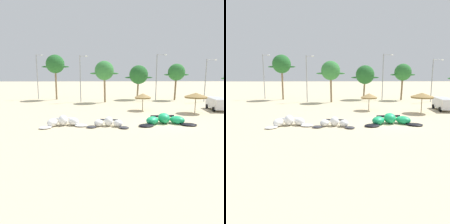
# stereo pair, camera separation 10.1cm
# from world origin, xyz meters

# --- Properties ---
(ground_plane) EXTENTS (260.00, 260.00, 0.00)m
(ground_plane) POSITION_xyz_m (0.00, 0.00, 0.00)
(ground_plane) COLOR beige
(kite_far_left) EXTENTS (5.05, 2.96, 1.12)m
(kite_far_left) POSITION_xyz_m (-10.95, -0.70, 0.43)
(kite_far_left) COLOR white
(kite_far_left) RESTS_ON ground
(kite_left) EXTENTS (4.64, 2.35, 0.99)m
(kite_left) POSITION_xyz_m (-6.14, -1.09, 0.38)
(kite_left) COLOR #333338
(kite_left) RESTS_ON ground
(kite_left_of_center) EXTENTS (6.68, 3.30, 1.16)m
(kite_left_of_center) POSITION_xyz_m (0.12, -0.06, 0.44)
(kite_left_of_center) COLOR black
(kite_left_of_center) RESTS_ON ground
(beach_umbrella_near_van) EXTENTS (2.50, 2.50, 2.57)m
(beach_umbrella_near_van) POSITION_xyz_m (-0.88, 9.07, 2.19)
(beach_umbrella_near_van) COLOR brown
(beach_umbrella_near_van) RESTS_ON ground
(beach_umbrella_middle) EXTENTS (3.16, 3.16, 2.86)m
(beach_umbrella_middle) POSITION_xyz_m (6.16, 6.66, 2.50)
(beach_umbrella_middle) COLOR brown
(beach_umbrella_middle) RESTS_ON ground
(parked_van) EXTENTS (2.71, 5.07, 1.84)m
(parked_van) POSITION_xyz_m (10.52, 9.14, 1.09)
(parked_van) COLOR silver
(parked_van) RESTS_ON ground
(palm_leftmost) EXTENTS (5.75, 3.83, 9.37)m
(palm_leftmost) POSITION_xyz_m (-17.04, 23.40, 7.38)
(palm_leftmost) COLOR #7F6647
(palm_leftmost) RESTS_ON ground
(palm_left) EXTENTS (5.44, 3.63, 7.87)m
(palm_left) POSITION_xyz_m (-6.76, 18.78, 6.00)
(palm_left) COLOR #7F6647
(palm_left) RESTS_ON ground
(palm_left_of_gap) EXTENTS (5.95, 3.97, 7.23)m
(palm_left_of_gap) POSITION_xyz_m (0.48, 23.53, 5.21)
(palm_left_of_gap) COLOR #7F6647
(palm_left_of_gap) RESTS_ON ground
(palm_center_left) EXTENTS (5.21, 3.47, 7.51)m
(palm_center_left) POSITION_xyz_m (8.14, 22.21, 5.70)
(palm_center_left) COLOR brown
(palm_center_left) RESTS_ON ground
(lamppost_west) EXTENTS (1.59, 0.24, 9.51)m
(lamppost_west) POSITION_xyz_m (-21.16, 24.67, 5.27)
(lamppost_west) COLOR gray
(lamppost_west) RESTS_ON ground
(lamppost_west_center) EXTENTS (1.63, 0.24, 8.91)m
(lamppost_west_center) POSITION_xyz_m (-11.29, 19.46, 4.97)
(lamppost_west_center) COLOR gray
(lamppost_west_center) RESTS_ON ground
(lamppost_east_center) EXTENTS (2.11, 0.24, 9.40)m
(lamppost_east_center) POSITION_xyz_m (4.15, 22.11, 5.28)
(lamppost_east_center) COLOR gray
(lamppost_east_center) RESTS_ON ground
(lamppost_east) EXTENTS (2.11, 0.24, 8.24)m
(lamppost_east) POSITION_xyz_m (13.12, 19.08, 4.68)
(lamppost_east) COLOR gray
(lamppost_east) RESTS_ON ground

